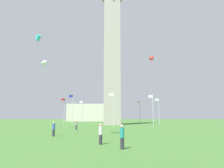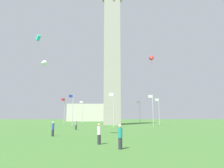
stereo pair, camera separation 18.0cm
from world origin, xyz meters
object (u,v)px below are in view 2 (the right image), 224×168
at_px(flagpole_e, 113,108).
at_px(person_blue_shirt, 53,129).
at_px(kite_cyan_box, 38,38).
at_px(flagpole_w, 111,111).
at_px(distant_building, 87,113).
at_px(kite_red_delta, 152,58).
at_px(flagpole_s, 159,110).
at_px(person_gray_shirt, 76,125).
at_px(kite_white_delta, 43,63).
at_px(flagpole_n, 64,110).
at_px(flagpole_sw, 140,111).
at_px(person_white_shirt, 99,134).
at_px(person_teal_shirt, 120,137).
at_px(flagpole_nw, 82,111).
at_px(obelisk_monument, 112,51).
at_px(flagpole_ne, 72,109).
at_px(flagpole_se, 153,109).

xyz_separation_m(flagpole_e, person_blue_shirt, (7.89, 20.69, -3.42)).
distance_m(person_blue_shirt, kite_cyan_box, 36.35).
xyz_separation_m(flagpole_w, kite_cyan_box, (19.81, 22.46, 18.80)).
bearing_deg(distant_building, kite_red_delta, 111.47).
relative_size(flagpole_e, flagpole_s, 1.00).
bearing_deg(person_gray_shirt, flagpole_w, 7.55).
relative_size(kite_white_delta, distant_building, 0.12).
xyz_separation_m(person_gray_shirt, kite_cyan_box, (12.78, -13.81, 22.26)).
xyz_separation_m(person_gray_shirt, kite_white_delta, (7.90, -3.79, 12.59)).
height_order(flagpole_n, flagpole_sw, same).
bearing_deg(kite_red_delta, kite_cyan_box, 1.40).
bearing_deg(flagpole_s, person_blue_shirt, 57.75).
relative_size(kite_red_delta, distant_building, 0.14).
relative_size(kite_cyan_box, kite_red_delta, 1.13).
bearing_deg(kite_cyan_box, person_white_shirt, 117.98).
bearing_deg(kite_white_delta, person_teal_shirt, 119.20).
bearing_deg(kite_cyan_box, flagpole_nw, -118.39).
relative_size(obelisk_monument, flagpole_sw, 5.75).
relative_size(flagpole_ne, flagpole_sw, 1.00).
bearing_deg(flagpole_se, person_white_shirt, 69.51).
xyz_separation_m(obelisk_monument, flagpole_se, (-9.82, 9.88, -18.11)).
distance_m(flagpole_se, flagpole_nw, 27.95).
height_order(flagpole_e, flagpole_w, same).
bearing_deg(flagpole_e, flagpole_n, -45.00).
xyz_separation_m(flagpole_ne, kite_red_delta, (-20.47, -2.14, 13.53)).
bearing_deg(kite_white_delta, flagpole_ne, -120.34).
bearing_deg(kite_red_delta, kite_white_delta, 22.87).
relative_size(flagpole_nw, kite_white_delta, 3.29).
height_order(kite_red_delta, distant_building, kite_red_delta).
xyz_separation_m(flagpole_s, person_blue_shirt, (21.87, 34.67, -3.42)).
distance_m(flagpole_sw, kite_red_delta, 22.23).
height_order(flagpole_s, person_blue_shirt, flagpole_s).
height_order(obelisk_monument, flagpole_sw, obelisk_monument).
relative_size(person_gray_shirt, kite_cyan_box, 0.55).
bearing_deg(flagpole_se, person_gray_shirt, 36.26).
distance_m(flagpole_e, flagpole_sw, 25.83).
relative_size(flagpole_sw, flagpole_w, 1.00).
relative_size(flagpole_e, person_gray_shirt, 4.73).
xyz_separation_m(person_white_shirt, kite_white_delta, (12.86, -23.37, 12.53)).
height_order(flagpole_n, flagpole_w, same).
xyz_separation_m(person_teal_shirt, kite_cyan_box, (19.36, -35.93, 22.21)).
bearing_deg(flagpole_n, flagpole_ne, 112.50).
bearing_deg(person_blue_shirt, kite_white_delta, 33.80).
distance_m(flagpole_nw, person_teal_shirt, 55.21).
distance_m(flagpole_sw, flagpole_w, 10.70).
distance_m(flagpole_e, kite_cyan_box, 27.85).
height_order(obelisk_monument, distant_building, obelisk_monument).
relative_size(flagpole_e, flagpole_w, 1.00).
bearing_deg(distant_building, person_gray_shirt, 94.00).
height_order(flagpole_n, flagpole_s, same).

